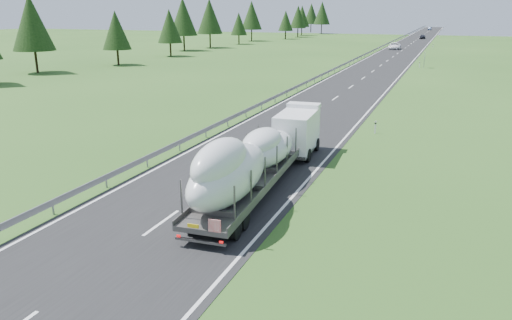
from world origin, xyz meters
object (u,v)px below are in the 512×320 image
(distant_car_dark, at_px, (422,37))
(highway_sign, at_px, (425,57))
(boat_truck, at_px, (258,154))
(distant_car_blue, at_px, (430,29))
(distant_van, at_px, (395,46))

(distant_car_dark, bearing_deg, highway_sign, -85.09)
(boat_truck, distance_m, distant_car_blue, 239.46)
(boat_truck, xyz_separation_m, distant_van, (-4.67, 106.07, -1.20))
(highway_sign, relative_size, distant_car_blue, 0.64)
(highway_sign, bearing_deg, distant_van, 102.92)
(highway_sign, bearing_deg, distant_car_blue, 92.47)
(distant_van, height_order, distant_car_blue, distant_van)
(distant_car_dark, height_order, distant_car_blue, distant_car_dark)
(highway_sign, relative_size, distant_van, 0.45)
(boat_truck, distance_m, distant_car_dark, 157.01)
(distant_car_dark, bearing_deg, boat_truck, -88.31)
(distant_car_blue, bearing_deg, boat_truck, -84.22)
(highway_sign, height_order, distant_car_dark, highway_sign)
(highway_sign, xyz_separation_m, boat_truck, (-4.66, -65.36, 0.19))
(distant_car_dark, bearing_deg, distant_car_blue, 92.40)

